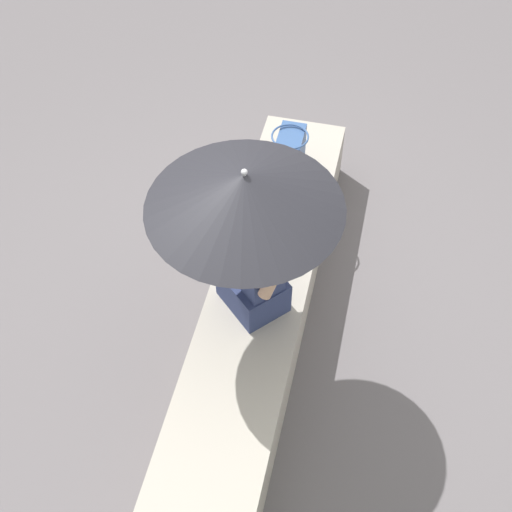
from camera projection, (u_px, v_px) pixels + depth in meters
ground_plane at (259, 328)px, 4.43m from camera, size 14.00×14.00×0.00m
stone_bench at (259, 309)px, 4.27m from camera, size 3.00×0.55×0.41m
person_seated at (253, 258)px, 3.76m from camera, size 0.46×0.48×0.90m
parasol at (245, 192)px, 3.25m from camera, size 0.95×0.95×1.11m
handbag_black at (289, 157)px, 4.56m from camera, size 0.32×0.24×0.35m
magazine at (283, 230)px, 4.39m from camera, size 0.30×0.23×0.01m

